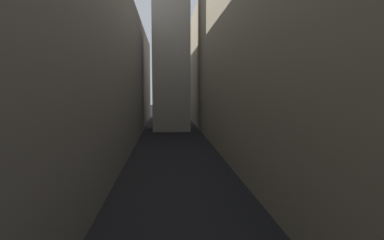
% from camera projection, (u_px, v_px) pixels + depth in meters
% --- Properties ---
extents(ground_plane, '(264.00, 264.00, 0.00)m').
position_uv_depth(ground_plane, '(175.00, 155.00, 39.28)').
color(ground_plane, black).
extents(building_block_left, '(14.97, 108.00, 20.64)m').
position_uv_depth(building_block_left, '(67.00, 70.00, 39.25)').
color(building_block_left, slate).
rests_on(building_block_left, ground).
extents(building_block_right, '(14.77, 108.00, 25.84)m').
position_uv_depth(building_block_right, '(275.00, 51.00, 41.10)').
color(building_block_right, gray).
rests_on(building_block_right, ground).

